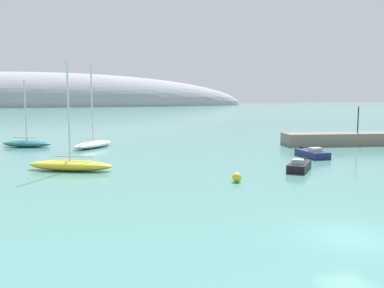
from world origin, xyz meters
The scene contains 10 objects.
water centered at (0.00, 0.00, 0.00)m, with size 600.00×600.00×0.00m, color teal.
breakwater_rocks centered at (27.57, 29.47, 0.81)m, with size 23.24×3.71×1.62m, color gray.
distant_ridge centered at (-22.85, 248.21, 0.00)m, with size 270.39×57.56×40.73m, color #999EA8.
sailboat_teal_near_shore centered at (-16.25, 41.69, 0.51)m, with size 6.88×4.89×8.64m.
sailboat_yellow_outer_mooring centered at (-11.68, 22.30, 0.54)m, with size 7.89×5.43×9.60m.
sailboat_white_end_of_line centered at (-8.20, 38.04, 0.53)m, with size 6.52×6.75×10.38m.
motorboat_black_foreground centered at (7.64, 15.66, 0.40)m, with size 3.90×4.01×1.11m.
motorboat_navy_outer centered at (13.44, 21.94, 0.41)m, with size 2.16×4.65×1.12m.
mooring_buoy_yellow centered at (0.26, 13.01, 0.37)m, with size 0.75×0.75×0.75m, color yellow.
harbor_lamp_post centered at (26.07, 29.67, 4.01)m, with size 0.36×0.36×3.84m.
Camera 1 is at (-13.16, -15.30, 6.69)m, focal length 38.35 mm.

